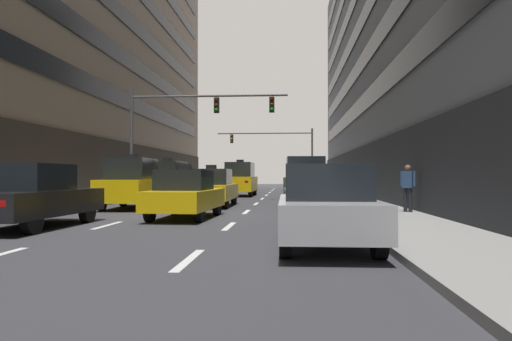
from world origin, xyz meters
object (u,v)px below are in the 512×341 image
object	(u,v)px
taxi_driving_6	(212,188)
pedestrian_0	(408,185)
pedestrian_1	(357,180)
taxi_driving_4	(132,184)
taxi_driving_2	(186,194)
car_parked_2	(305,181)
car_driving_0	(189,184)
car_parked_0	(326,207)
taxi_driving_3	(167,181)
taxi_driving_5	(240,179)
traffic_signal_1	(281,146)
car_driving_1	(32,196)
traffic_signal_0	(186,119)
car_parked_1	(310,194)

from	to	relation	value
taxi_driving_6	pedestrian_0	xyz separation A→B (m)	(7.48, -4.26, 0.24)
pedestrian_0	pedestrian_1	xyz separation A→B (m)	(-0.04, 11.82, 0.02)
taxi_driving_4	taxi_driving_2	bearing A→B (deg)	-52.43
taxi_driving_2	car_parked_2	distance (m)	8.16
car_driving_0	car_parked_0	world-z (taller)	car_driving_0
taxi_driving_3	pedestrian_0	xyz separation A→B (m)	(10.64, -8.48, -0.00)
taxi_driving_3	car_parked_0	world-z (taller)	taxi_driving_3
taxi_driving_5	taxi_driving_6	distance (m)	10.56
pedestrian_1	taxi_driving_5	bearing A→B (deg)	157.73
car_driving_0	traffic_signal_1	distance (m)	15.89
car_driving_1	pedestrian_0	distance (m)	11.64
car_driving_1	taxi_driving_3	bearing A→B (deg)	89.39
taxi_driving_6	traffic_signal_0	world-z (taller)	traffic_signal_0
taxi_driving_2	taxi_driving_6	distance (m)	5.70
car_parked_1	traffic_signal_1	bearing A→B (deg)	93.01
car_parked_0	traffic_signal_0	bearing A→B (deg)	111.60
car_parked_1	car_parked_0	bearing A→B (deg)	-90.01
taxi_driving_5	pedestrian_0	distance (m)	16.55
pedestrian_0	pedestrian_1	distance (m)	11.82
car_parked_0	car_parked_2	size ratio (longest dim) A/B	0.91
car_driving_1	taxi_driving_3	world-z (taller)	taxi_driving_3
taxi_driving_4	traffic_signal_0	size ratio (longest dim) A/B	0.50
traffic_signal_1	car_driving_1	bearing A→B (deg)	-100.19
traffic_signal_0	car_driving_1	bearing A→B (deg)	-94.49
car_parked_0	car_parked_2	distance (m)	12.74
taxi_driving_5	car_parked_1	xyz separation A→B (m)	(4.03, -15.19, -0.35)
taxi_driving_3	pedestrian_0	bearing A→B (deg)	-38.56
car_driving_0	taxi_driving_2	size ratio (longest dim) A/B	1.05
car_driving_1	taxi_driving_4	bearing A→B (deg)	88.62
traffic_signal_0	traffic_signal_1	bearing A→B (deg)	75.99
car_driving_0	traffic_signal_0	distance (m)	6.45
car_driving_0	pedestrian_1	bearing A→B (deg)	-12.86
pedestrian_0	car_parked_2	bearing A→B (deg)	120.48
taxi_driving_5	car_parked_0	size ratio (longest dim) A/B	1.11
car_driving_0	traffic_signal_0	xyz separation A→B (m)	(1.00, -5.19, 3.70)
car_parked_2	traffic_signal_1	world-z (taller)	traffic_signal_1
taxi_driving_6	taxi_driving_4	bearing A→B (deg)	-154.80
taxi_driving_4	traffic_signal_1	distance (m)	26.66
taxi_driving_3	traffic_signal_0	xyz separation A→B (m)	(0.92, 0.59, 3.45)
car_parked_0	taxi_driving_6	bearing A→B (deg)	110.11
taxi_driving_2	traffic_signal_1	xyz separation A→B (m)	(2.51, 30.06, 3.45)
car_driving_1	taxi_driving_4	size ratio (longest dim) A/B	1.03
car_driving_1	traffic_signal_1	xyz separation A→B (m)	(5.93, 33.01, 3.39)
traffic_signal_1	pedestrian_1	world-z (taller)	traffic_signal_1
taxi_driving_2	pedestrian_0	world-z (taller)	pedestrian_0
car_parked_0	traffic_signal_1	bearing A→B (deg)	92.44
taxi_driving_4	car_parked_2	world-z (taller)	taxi_driving_4
taxi_driving_2	car_parked_0	xyz separation A→B (m)	(4.03, -5.66, 0.01)
car_driving_1	traffic_signal_1	world-z (taller)	traffic_signal_1
car_parked_0	taxi_driving_5	bearing A→B (deg)	100.43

